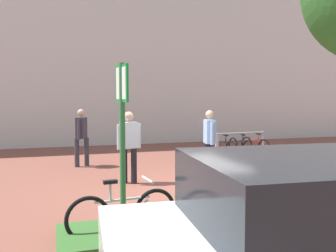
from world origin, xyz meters
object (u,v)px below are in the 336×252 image
at_px(bollard_steel, 216,146).
at_px(person_suited_dark, 81,134).
at_px(bike_at_sign, 123,213).
at_px(parking_sign_post, 122,126).
at_px(person_shirt_blue, 129,143).
at_px(person_casual_tan, 210,138).
at_px(bike_rack_cluster, 239,146).

bearing_deg(bollard_steel, person_suited_dark, 177.89).
xyz_separation_m(bike_at_sign, bollard_steel, (4.13, 5.67, 0.10)).
xyz_separation_m(parking_sign_post, person_shirt_blue, (0.76, 3.44, -0.66)).
distance_m(person_suited_dark, person_shirt_blue, 2.73).
relative_size(bike_at_sign, person_casual_tan, 0.97).
bearing_deg(person_casual_tan, bike_at_sign, -129.54).
distance_m(bike_at_sign, bike_rack_cluster, 8.25).
distance_m(parking_sign_post, bike_rack_cluster, 8.51).
bearing_deg(person_suited_dark, parking_sign_post, -88.38).
height_order(bike_at_sign, person_casual_tan, person_casual_tan).
bearing_deg(person_shirt_blue, parking_sign_post, -102.51).
distance_m(parking_sign_post, person_suited_dark, 6.04).
height_order(person_suited_dark, person_shirt_blue, same).
bearing_deg(parking_sign_post, person_casual_tan, 51.53).
bearing_deg(bollard_steel, bike_at_sign, -126.06).
xyz_separation_m(bike_at_sign, person_casual_tan, (2.95, 3.58, 0.63)).
height_order(bike_rack_cluster, person_suited_dark, person_suited_dark).
xyz_separation_m(parking_sign_post, person_casual_tan, (2.99, 3.76, -0.66)).
bearing_deg(bike_at_sign, person_suited_dark, 91.97).
height_order(parking_sign_post, person_casual_tan, parking_sign_post).
bearing_deg(bollard_steel, bike_rack_cluster, 27.80).
relative_size(parking_sign_post, bike_rack_cluster, 1.20).
xyz_separation_m(parking_sign_post, bike_at_sign, (0.03, 0.18, -1.29)).
relative_size(parking_sign_post, bollard_steel, 2.79).
xyz_separation_m(parking_sign_post, bollard_steel, (4.16, 5.85, -1.19)).
height_order(bike_at_sign, bike_rack_cluster, bike_at_sign).
bearing_deg(parking_sign_post, person_suited_dark, 91.62).
xyz_separation_m(bike_at_sign, bike_rack_cluster, (5.33, 6.30, -0.00)).
relative_size(bollard_steel, person_shirt_blue, 0.52).
xyz_separation_m(bike_rack_cluster, bollard_steel, (-1.20, -0.63, 0.10)).
distance_m(bike_at_sign, person_suited_dark, 5.87).
bearing_deg(person_shirt_blue, person_casual_tan, 8.08).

